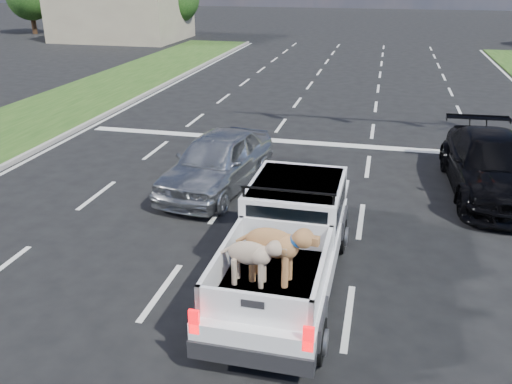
{
  "coord_description": "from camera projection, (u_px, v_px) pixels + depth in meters",
  "views": [
    {
      "loc": [
        1.99,
        -8.06,
        5.64
      ],
      "look_at": [
        -0.38,
        2.0,
        1.36
      ],
      "focal_mm": 38.0,
      "sensor_mm": 36.0,
      "label": 1
    }
  ],
  "objects": [
    {
      "name": "pickup_truck",
      "position": [
        286.0,
        242.0,
        10.08
      ],
      "size": [
        2.0,
        5.23,
        1.96
      ],
      "rotation": [
        0.0,
        0.0,
        -0.01
      ],
      "color": "black",
      "rests_on": "ground"
    },
    {
      "name": "silver_sedan",
      "position": [
        217.0,
        161.0,
        14.69
      ],
      "size": [
        2.54,
        4.89,
        1.59
      ],
      "primitive_type": "imported",
      "rotation": [
        0.0,
        0.0,
        -0.15
      ],
      "color": "#B7BABE",
      "rests_on": "ground"
    },
    {
      "name": "road_markings",
      "position": [
        305.0,
        178.0,
        15.73
      ],
      "size": [
        17.75,
        60.0,
        0.01
      ],
      "color": "silver",
      "rests_on": "ground"
    },
    {
      "name": "black_coupe",
      "position": [
        492.0,
        166.0,
        14.39
      ],
      "size": [
        2.44,
        5.49,
        1.56
      ],
      "primitive_type": "imported",
      "rotation": [
        0.0,
        0.0,
        0.05
      ],
      "color": "black",
      "rests_on": "ground"
    },
    {
      "name": "building_left",
      "position": [
        122.0,
        13.0,
        45.61
      ],
      "size": [
        10.0,
        8.0,
        4.4
      ],
      "primitive_type": "cube",
      "color": "tan",
      "rests_on": "ground"
    },
    {
      "name": "curb_left",
      "position": [
        19.0,
        159.0,
        17.12
      ],
      "size": [
        0.15,
        60.0,
        0.14
      ],
      "primitive_type": "cube",
      "color": "gray",
      "rests_on": "ground"
    },
    {
      "name": "ground",
      "position": [
        251.0,
        304.0,
        9.83
      ],
      "size": [
        160.0,
        160.0,
        0.0
      ],
      "primitive_type": "plane",
      "color": "black",
      "rests_on": "ground"
    }
  ]
}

